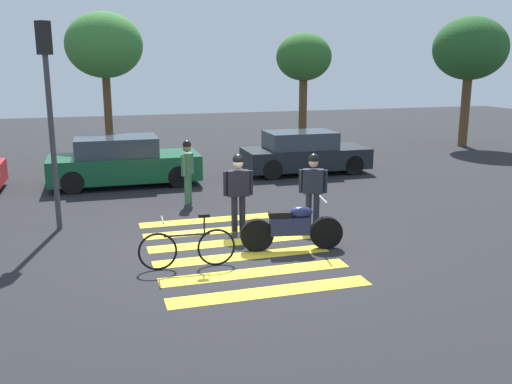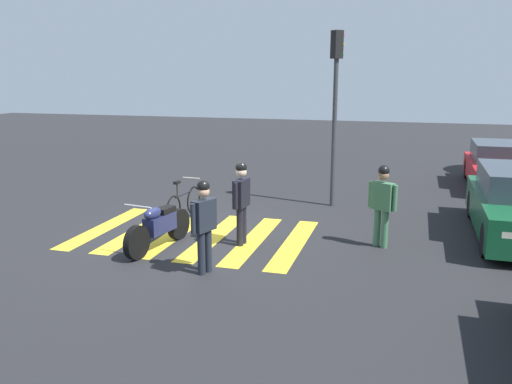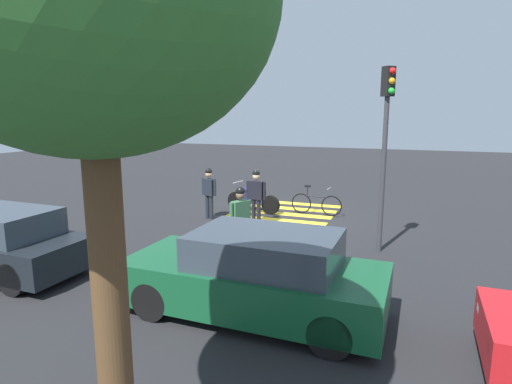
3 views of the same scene
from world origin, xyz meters
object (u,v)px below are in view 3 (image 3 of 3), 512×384
police_motorcycle (253,199)px  officer_on_foot (209,190)px  officer_by_motorcycle (256,193)px  traffic_light_pole (386,131)px  leaning_bicycle (316,204)px  car_green_compact (256,276)px  pedestrian_bystander (240,216)px

police_motorcycle → officer_on_foot: bearing=53.6°
officer_by_motorcycle → traffic_light_pole: size_ratio=0.39×
leaning_bicycle → police_motorcycle: bearing=10.4°
officer_on_foot → car_green_compact: officer_on_foot is taller
officer_by_motorcycle → leaning_bicycle: bearing=-127.4°
car_green_compact → traffic_light_pole: size_ratio=0.99×
police_motorcycle → officer_by_motorcycle: bearing=114.3°
officer_on_foot → officer_by_motorcycle: 1.74m
officer_on_foot → officer_by_motorcycle: bearing=175.1°
leaning_bicycle → traffic_light_pole: 4.88m
pedestrian_bystander → officer_on_foot: bearing=-51.1°
leaning_bicycle → officer_by_motorcycle: bearing=52.6°
police_motorcycle → traffic_light_pole: size_ratio=0.46×
pedestrian_bystander → car_green_compact: (-1.51, 2.89, -0.27)m
police_motorcycle → pedestrian_bystander: size_ratio=1.22×
leaning_bicycle → officer_by_motorcycle: size_ratio=1.02×
leaning_bicycle → officer_on_foot: 3.74m
officer_on_foot → traffic_light_pole: traffic_light_pole is taller
officer_by_motorcycle → pedestrian_bystander: bearing=103.0°
pedestrian_bystander → leaning_bicycle: bearing=-100.0°
officer_on_foot → officer_by_motorcycle: (-1.73, 0.15, 0.04)m
officer_by_motorcycle → officer_on_foot: bearing=-4.9°
officer_by_motorcycle → traffic_light_pole: (-3.90, 1.36, 2.03)m
leaning_bicycle → car_green_compact: 7.69m
leaning_bicycle → traffic_light_pole: traffic_light_pole is taller
car_green_compact → officer_on_foot: bearing=-56.3°
traffic_light_pole → pedestrian_bystander: bearing=24.0°
leaning_bicycle → pedestrian_bystander: (0.84, 4.75, 0.59)m
pedestrian_bystander → officer_by_motorcycle: bearing=-77.0°
officer_on_foot → traffic_light_pole: 6.18m
officer_by_motorcycle → traffic_light_pole: bearing=160.7°
police_motorcycle → officer_by_motorcycle: (-0.70, 1.55, 0.55)m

